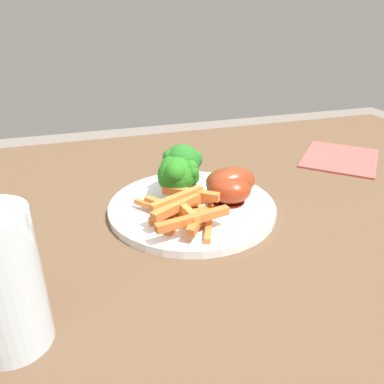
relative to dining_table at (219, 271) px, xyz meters
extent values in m
cube|color=brown|center=(0.00, 0.00, 0.07)|extent=(1.29, 0.90, 0.03)
cylinder|color=#443122|center=(0.59, 0.39, -0.29)|extent=(0.06, 0.06, 0.70)
cylinder|color=white|center=(-0.03, 0.04, 0.10)|extent=(0.25, 0.25, 0.01)
cylinder|color=#909E5F|center=(-0.05, 0.06, 0.11)|extent=(0.02, 0.02, 0.02)
sphere|color=#25711B|center=(-0.05, 0.06, 0.14)|extent=(0.06, 0.06, 0.06)
sphere|color=#25711B|center=(-0.06, 0.05, 0.15)|extent=(0.03, 0.03, 0.03)
sphere|color=#25711B|center=(-0.03, 0.06, 0.16)|extent=(0.02, 0.02, 0.02)
sphere|color=#25711B|center=(-0.05, 0.08, 0.15)|extent=(0.03, 0.03, 0.03)
sphere|color=#25711B|center=(-0.03, 0.05, 0.15)|extent=(0.02, 0.02, 0.02)
sphere|color=#25711B|center=(-0.03, 0.06, 0.14)|extent=(0.03, 0.03, 0.03)
cylinder|color=#77B05C|center=(-0.03, 0.09, 0.12)|extent=(0.01, 0.01, 0.03)
sphere|color=#246821|center=(-0.03, 0.09, 0.15)|extent=(0.06, 0.06, 0.06)
sphere|color=#246821|center=(-0.04, 0.11, 0.16)|extent=(0.02, 0.02, 0.02)
sphere|color=#246821|center=(-0.05, 0.10, 0.16)|extent=(0.02, 0.02, 0.02)
sphere|color=#246821|center=(-0.02, 0.10, 0.15)|extent=(0.02, 0.02, 0.02)
sphere|color=#246821|center=(-0.01, 0.10, 0.15)|extent=(0.03, 0.03, 0.03)
cube|color=orange|center=(-0.06, 0.00, 0.11)|extent=(0.07, 0.07, 0.01)
cube|color=#BE622A|center=(-0.05, -0.03, 0.12)|extent=(0.05, 0.06, 0.01)
cube|color=orange|center=(-0.07, 0.01, 0.12)|extent=(0.06, 0.08, 0.01)
cube|color=#C9682D|center=(-0.06, -0.02, 0.11)|extent=(0.06, 0.03, 0.01)
cube|color=#CD6A2E|center=(-0.04, 0.03, 0.13)|extent=(0.08, 0.06, 0.01)
cube|color=orange|center=(-0.02, 0.02, 0.12)|extent=(0.08, 0.02, 0.01)
cube|color=#C3652C|center=(-0.06, -0.04, 0.13)|extent=(0.11, 0.03, 0.01)
cube|color=orange|center=(-0.06, 0.00, 0.13)|extent=(0.09, 0.06, 0.01)
cube|color=orange|center=(-0.02, -0.02, 0.11)|extent=(0.05, 0.10, 0.01)
cube|color=orange|center=(-0.09, 0.03, 0.11)|extent=(0.05, 0.07, 0.01)
cube|color=orange|center=(-0.06, 0.01, 0.11)|extent=(0.09, 0.02, 0.01)
cube|color=orange|center=(-0.06, -0.02, 0.13)|extent=(0.02, 0.06, 0.01)
cube|color=orange|center=(-0.06, 0.01, 0.13)|extent=(0.09, 0.05, 0.01)
cylinder|color=#5E1F0A|center=(0.03, 0.06, 0.10)|extent=(0.05, 0.05, 0.00)
ellipsoid|color=maroon|center=(0.03, 0.06, 0.12)|extent=(0.08, 0.07, 0.04)
cylinder|color=beige|center=(-0.02, 0.07, 0.12)|extent=(0.04, 0.02, 0.01)
sphere|color=silver|center=(-0.04, 0.07, 0.12)|extent=(0.02, 0.02, 0.02)
cylinder|color=#621B0D|center=(0.03, 0.04, 0.10)|extent=(0.05, 0.05, 0.00)
ellipsoid|color=maroon|center=(0.03, 0.04, 0.12)|extent=(0.09, 0.08, 0.04)
cylinder|color=beige|center=(-0.02, 0.06, 0.12)|extent=(0.04, 0.03, 0.01)
sphere|color=silver|center=(-0.04, 0.07, 0.12)|extent=(0.02, 0.02, 0.02)
cylinder|color=#5F1D0E|center=(0.03, 0.05, 0.10)|extent=(0.04, 0.04, 0.00)
ellipsoid|color=maroon|center=(0.03, 0.05, 0.13)|extent=(0.09, 0.06, 0.05)
cylinder|color=beige|center=(-0.03, 0.04, 0.12)|extent=(0.04, 0.02, 0.01)
sphere|color=silver|center=(-0.05, 0.04, 0.12)|extent=(0.02, 0.02, 0.02)
cylinder|color=silver|center=(-0.26, -0.15, 0.16)|extent=(0.07, 0.07, 0.14)
cube|color=#B74C47|center=(0.33, 0.16, 0.09)|extent=(0.22, 0.22, 0.00)
camera|label=1|loc=(-0.19, -0.45, 0.37)|focal=35.73mm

